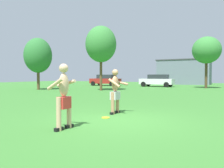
# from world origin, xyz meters

# --- Properties ---
(ground_plane) EXTENTS (80.00, 80.00, 0.00)m
(ground_plane) POSITION_xyz_m (0.00, 0.00, 0.00)
(ground_plane) COLOR #38752D
(player_near) EXTENTS (0.58, 0.72, 1.67)m
(player_near) POSITION_xyz_m (-0.71, 1.02, 0.88)
(player_near) COLOR black
(player_near) RESTS_ON ground_plane
(player_in_red) EXTENTS (0.61, 0.66, 1.75)m
(player_in_red) POSITION_xyz_m (-0.78, -1.77, 0.93)
(player_in_red) COLOR black
(player_in_red) RESTS_ON ground_plane
(frisbee) EXTENTS (0.28, 0.28, 0.03)m
(frisbee) POSITION_xyz_m (-0.60, 0.12, 0.01)
(frisbee) COLOR yellow
(frisbee) RESTS_ON ground_plane
(car_white_mid_lot) EXTENTS (4.32, 2.05, 1.58)m
(car_white_mid_lot) POSITION_xyz_m (-5.45, 21.51, 0.82)
(car_white_mid_lot) COLOR white
(car_white_mid_lot) RESTS_ON ground_plane
(car_red_far_end) EXTENTS (4.34, 2.10, 1.58)m
(car_red_far_end) POSITION_xyz_m (-12.80, 20.73, 0.82)
(car_red_far_end) COLOR maroon
(car_red_far_end) RESTS_ON ground_plane
(outbuilding_behind_lot) EXTENTS (8.47, 4.78, 4.11)m
(outbuilding_behind_lot) POSITION_xyz_m (-3.99, 31.65, 2.06)
(outbuilding_behind_lot) COLOR slate
(outbuilding_behind_lot) RESTS_ON ground_plane
(tree_left_field) EXTENTS (2.79, 2.79, 5.27)m
(tree_left_field) POSITION_xyz_m (-14.24, 9.67, 3.48)
(tree_left_field) COLOR brown
(tree_left_field) RESTS_ON ground_plane
(tree_right_field) EXTENTS (3.14, 3.14, 5.84)m
(tree_right_field) POSITION_xyz_m (0.51, 20.67, 4.30)
(tree_right_field) COLOR #4C3823
(tree_right_field) RESTS_ON ground_plane
(tree_behind_players) EXTENTS (2.97, 2.97, 6.20)m
(tree_behind_players) POSITION_xyz_m (-7.99, 11.73, 4.44)
(tree_behind_players) COLOR brown
(tree_behind_players) RESTS_ON ground_plane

